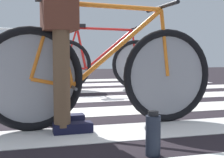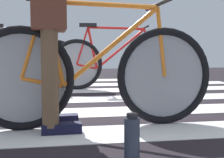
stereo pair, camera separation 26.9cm
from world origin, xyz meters
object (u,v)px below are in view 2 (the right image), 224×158
object	(u,v)px
water_bottle	(132,138)
bicycle_3_of_3	(20,62)
bicycle_1_of_3	(95,74)
bicycle_2_of_3	(113,62)
cyclist_1_of_3	(50,39)

from	to	relation	value
water_bottle	bicycle_3_of_3	bearing A→B (deg)	105.74
bicycle_1_of_3	bicycle_2_of_3	xyz separation A→B (m)	(0.49, 2.18, 0.00)
bicycle_2_of_3	water_bottle	distance (m)	2.93
bicycle_1_of_3	bicycle_3_of_3	size ratio (longest dim) A/B	1.00
bicycle_1_of_3	bicycle_2_of_3	world-z (taller)	same
cyclist_1_of_3	bicycle_3_of_3	xyz separation A→B (m)	(-0.51, 2.57, -0.24)
bicycle_3_of_3	bicycle_2_of_3	bearing A→B (deg)	-19.54
bicycle_1_of_3	bicycle_3_of_3	distance (m)	2.69
cyclist_1_of_3	bicycle_3_of_3	world-z (taller)	cyclist_1_of_3
bicycle_1_of_3	cyclist_1_of_3	xyz separation A→B (m)	(-0.31, -0.01, 0.24)
bicycle_2_of_3	bicycle_3_of_3	distance (m)	1.36
bicycle_1_of_3	water_bottle	bearing A→B (deg)	-83.24
bicycle_2_of_3	bicycle_3_of_3	world-z (taller)	same
bicycle_1_of_3	water_bottle	world-z (taller)	bicycle_1_of_3
cyclist_1_of_3	water_bottle	world-z (taller)	cyclist_1_of_3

